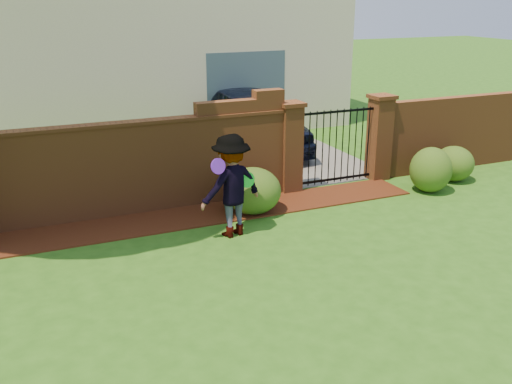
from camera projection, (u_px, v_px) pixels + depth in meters
name	position (u px, v px, depth m)	size (l,w,h in m)	color
ground	(262.00, 302.00, 7.74)	(80.00, 80.00, 0.01)	#2A5A16
mulch_bed	(138.00, 225.00, 10.27)	(11.10, 1.08, 0.03)	#39160A
brick_wall	(67.00, 173.00, 10.15)	(8.70, 0.31, 2.16)	brown
brick_wall_return	(451.00, 133.00, 13.40)	(4.00, 0.25, 1.70)	brown
pillar_left	(290.00, 147.00, 11.79)	(0.50, 0.50, 1.88)	brown
pillar_right	(379.00, 137.00, 12.61)	(0.50, 0.50, 1.88)	brown
iron_gate	(336.00, 146.00, 12.24)	(1.78, 0.03, 1.60)	black
driveway	(261.00, 143.00, 15.99)	(3.20, 8.00, 0.01)	#65625F
house	(133.00, 21.00, 17.49)	(12.40, 6.40, 6.30)	beige
car	(257.00, 121.00, 14.92)	(1.90, 4.72, 1.61)	black
shrub_left	(253.00, 191.00, 10.75)	(1.07, 1.07, 0.87)	#264C17
shrub_middle	(431.00, 170.00, 11.90)	(0.86, 0.86, 0.95)	#264C17
shrub_right	(454.00, 164.00, 12.64)	(0.88, 0.88, 0.78)	#264C17
man	(232.00, 186.00, 9.58)	(1.14, 0.66, 1.77)	gray
frisbee_purple	(218.00, 166.00, 9.17)	(0.26, 0.26, 0.02)	#6821CF
frisbee_green	(247.00, 180.00, 9.61)	(0.27, 0.27, 0.02)	green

